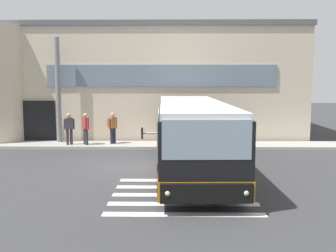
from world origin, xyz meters
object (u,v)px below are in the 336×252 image
object	(u,v)px
bus_main_foreground	(191,136)
passenger_at_curb_edge	(112,126)
passenger_by_doorway	(86,127)
passenger_near_column	(69,127)

from	to	relation	value
bus_main_foreground	passenger_at_curb_edge	size ratio (longest dim) A/B	6.79
passenger_by_doorway	passenger_near_column	bearing A→B (deg)	179.90
bus_main_foreground	passenger_by_doorway	bearing A→B (deg)	137.20
passenger_at_curb_edge	bus_main_foreground	bearing A→B (deg)	-53.19
passenger_by_doorway	passenger_at_curb_edge	xyz separation A→B (m)	(1.37, 0.38, 0.03)
passenger_near_column	passenger_at_curb_edge	world-z (taller)	same
passenger_at_curb_edge	passenger_near_column	bearing A→B (deg)	-170.45
passenger_near_column	passenger_by_doorway	bearing A→B (deg)	-0.10
bus_main_foreground	passenger_by_doorway	distance (m)	7.33
bus_main_foreground	passenger_near_column	distance (m)	7.99
passenger_near_column	passenger_at_curb_edge	size ratio (longest dim) A/B	1.00
bus_main_foreground	passenger_at_curb_edge	world-z (taller)	bus_main_foreground
bus_main_foreground	passenger_by_doorway	world-z (taller)	bus_main_foreground
bus_main_foreground	passenger_near_column	world-z (taller)	bus_main_foreground
passenger_by_doorway	passenger_at_curb_edge	world-z (taller)	same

